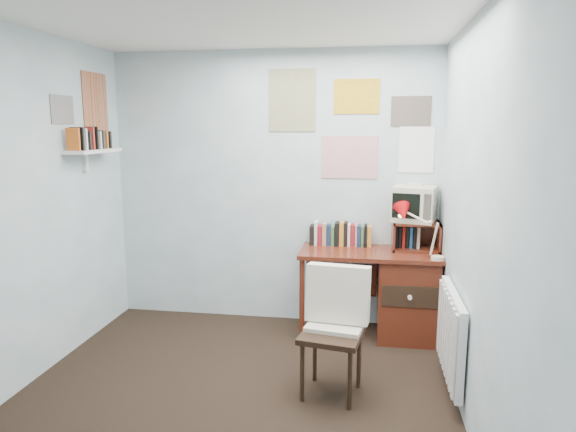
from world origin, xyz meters
The scene contains 14 objects.
ground centered at (0.00, 0.00, 0.00)m, with size 3.50×3.50×0.00m, color black.
back_wall centered at (0.00, 1.75, 1.25)m, with size 3.00×0.02×2.50m, color silver.
right_wall centered at (1.50, 0.00, 1.25)m, with size 0.02×3.50×2.50m, color silver.
ceiling centered at (0.00, 0.00, 2.50)m, with size 3.00×3.50×0.02m, color white.
desk centered at (1.17, 1.48, 0.41)m, with size 1.20×0.55×0.76m.
desk_chair centered at (0.65, 0.39, 0.43)m, with size 0.44×0.42×0.85m, color black.
desk_lamp centered at (1.44, 1.26, 0.96)m, with size 0.27×0.23×0.39m, color red.
tv_riser centered at (1.29, 1.59, 0.89)m, with size 0.40×0.30×0.25m, color #582114.
crt_tv centered at (1.27, 1.61, 1.18)m, with size 0.35×0.32×0.33m, color beige.
book_row centered at (0.66, 1.66, 0.87)m, with size 0.60×0.14×0.22m, color #582114.
radiator centered at (1.46, 0.55, 0.42)m, with size 0.09×0.80×0.60m, color white.
wall_shelf centered at (-1.40, 1.10, 1.62)m, with size 0.20×0.62×0.24m, color white.
posters_back centered at (0.70, 1.74, 1.85)m, with size 1.20×0.01×0.90m, color white.
posters_left centered at (-1.49, 1.10, 2.00)m, with size 0.01×0.70×0.60m, color white.
Camera 1 is at (0.87, -2.89, 1.83)m, focal length 32.00 mm.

